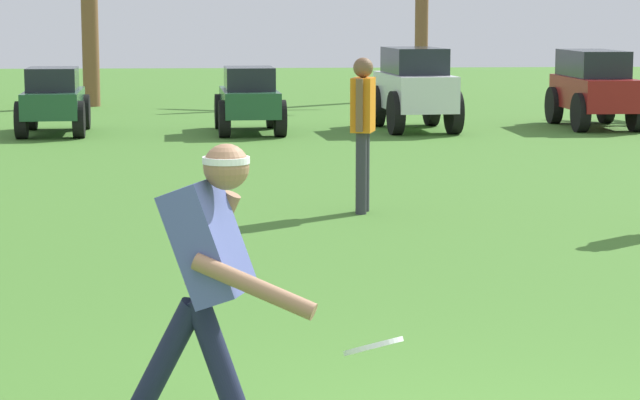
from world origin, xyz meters
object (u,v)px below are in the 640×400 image
(frisbee_in_flight, at_px, (373,346))
(parked_car_slot_e, at_px, (594,86))
(teammate_midfield, at_px, (363,120))
(frisbee_thrower, at_px, (207,279))
(parked_car_slot_d, at_px, (414,87))
(parked_car_slot_b, at_px, (54,100))
(parked_car_slot_c, at_px, (249,99))

(frisbee_in_flight, relative_size, parked_car_slot_e, 0.15)
(frisbee_in_flight, relative_size, teammate_midfield, 0.23)
(frisbee_thrower, bearing_deg, parked_car_slot_d, 78.25)
(parked_car_slot_b, xyz_separation_m, parked_car_slot_c, (3.23, -0.02, 0.00))
(parked_car_slot_d, height_order, parked_car_slot_e, parked_car_slot_d)
(teammate_midfield, distance_m, parked_car_slot_d, 8.95)
(teammate_midfield, height_order, parked_car_slot_c, teammate_midfield)
(teammate_midfield, xyz_separation_m, parked_car_slot_b, (-4.25, 8.49, -0.38))
(parked_car_slot_c, bearing_deg, frisbee_in_flight, -88.87)
(teammate_midfield, xyz_separation_m, parked_car_slot_c, (-1.02, 8.47, -0.38))
(frisbee_thrower, distance_m, frisbee_in_flight, 0.87)
(parked_car_slot_b, height_order, parked_car_slot_d, parked_car_slot_d)
(frisbee_thrower, height_order, parked_car_slot_e, frisbee_thrower)
(parked_car_slot_b, height_order, parked_car_slot_c, same)
(parked_car_slot_d, relative_size, parked_car_slot_e, 1.00)
(frisbee_in_flight, relative_size, parked_car_slot_c, 0.16)
(teammate_midfield, bearing_deg, parked_car_slot_e, 61.07)
(frisbee_in_flight, xyz_separation_m, parked_car_slot_b, (-3.54, 15.70, -0.03))
(parked_car_slot_c, xyz_separation_m, parked_car_slot_d, (2.82, 0.30, 0.18))
(frisbee_thrower, height_order, parked_car_slot_c, frisbee_thrower)
(parked_car_slot_b, relative_size, parked_car_slot_c, 1.00)
(frisbee_thrower, relative_size, parked_car_slot_c, 0.64)
(parked_car_slot_c, xyz_separation_m, parked_car_slot_e, (6.02, 0.59, 0.16))
(parked_car_slot_c, height_order, parked_car_slot_e, parked_car_slot_e)
(teammate_midfield, bearing_deg, frisbee_in_flight, -95.61)
(parked_car_slot_b, bearing_deg, parked_car_slot_d, 2.60)
(parked_car_slot_e, bearing_deg, parked_car_slot_d, -174.77)
(parked_car_slot_c, bearing_deg, parked_car_slot_b, 179.61)
(parked_car_slot_d, bearing_deg, frisbee_thrower, -101.75)
(frisbee_thrower, distance_m, parked_car_slot_c, 15.23)
(parked_car_slot_e, bearing_deg, teammate_midfield, -118.93)
(parked_car_slot_b, bearing_deg, parked_car_slot_c, -0.39)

